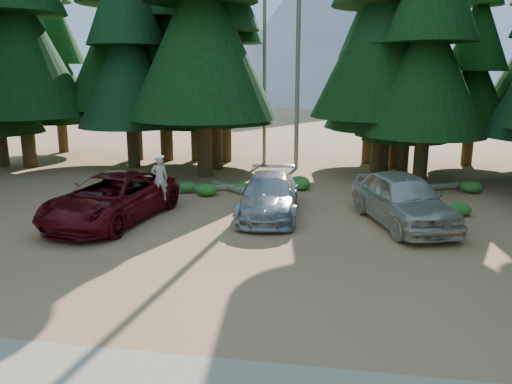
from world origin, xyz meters
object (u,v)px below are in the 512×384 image
(red_pickup, at_px, (111,198))
(silver_minivan_right, at_px, (403,199))
(silver_minivan_center, at_px, (269,195))
(log_mid, at_px, (237,190))
(log_left, at_px, (201,189))
(frisbee_player, at_px, (160,178))
(log_right, at_px, (413,189))

(red_pickup, distance_m, silver_minivan_right, 10.26)
(silver_minivan_center, xyz_separation_m, log_mid, (-1.84, 3.20, -0.60))
(silver_minivan_right, bearing_deg, log_left, 137.91)
(frisbee_player, height_order, log_mid, frisbee_player)
(log_left, distance_m, log_right, 9.46)
(frisbee_player, distance_m, log_right, 11.20)
(silver_minivan_center, bearing_deg, log_right, 34.48)
(silver_minivan_right, bearing_deg, frisbee_player, 161.99)
(silver_minivan_right, distance_m, frisbee_player, 8.81)
(red_pickup, bearing_deg, log_right, 37.46)
(silver_minivan_center, xyz_separation_m, log_right, (5.85, 4.60, -0.60))
(frisbee_player, bearing_deg, log_left, -122.96)
(log_mid, bearing_deg, red_pickup, -83.77)
(silver_minivan_center, bearing_deg, red_pickup, -166.27)
(silver_minivan_right, relative_size, log_left, 1.34)
(silver_minivan_right, height_order, log_mid, silver_minivan_right)
(log_left, bearing_deg, silver_minivan_right, -49.71)
(red_pickup, relative_size, frisbee_player, 3.60)
(frisbee_player, bearing_deg, silver_minivan_center, 162.76)
(log_right, bearing_deg, log_mid, 163.60)
(log_mid, bearing_deg, log_right, 52.70)
(silver_minivan_right, height_order, log_right, silver_minivan_right)
(silver_minivan_center, relative_size, frisbee_player, 3.11)
(red_pickup, bearing_deg, silver_minivan_right, 15.19)
(red_pickup, relative_size, log_right, 1.23)
(red_pickup, relative_size, silver_minivan_right, 1.12)
(red_pickup, bearing_deg, silver_minivan_center, 25.69)
(silver_minivan_center, xyz_separation_m, log_left, (-3.50, 3.16, -0.61))
(silver_minivan_center, height_order, log_mid, silver_minivan_center)
(red_pickup, bearing_deg, frisbee_player, 48.72)
(log_left, height_order, log_mid, log_mid)
(log_left, bearing_deg, log_right, -17.24)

